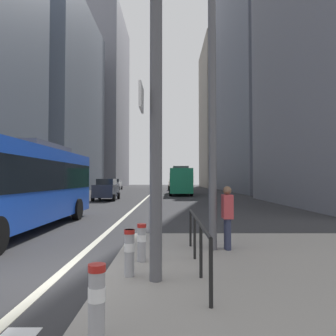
% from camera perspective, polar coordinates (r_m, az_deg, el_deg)
% --- Properties ---
extents(ground_plane, '(160.00, 160.00, 0.00)m').
position_cam_1_polar(ground_plane, '(26.82, -4.87, -6.07)').
color(ground_plane, '#303033').
extents(lane_centre_line, '(0.20, 80.00, 0.01)m').
position_cam_1_polar(lane_centre_line, '(36.78, -3.58, -4.94)').
color(lane_centre_line, beige).
rests_on(lane_centre_line, ground).
extents(office_tower_left_mid, '(10.12, 25.40, 30.32)m').
position_cam_1_polar(office_tower_left_mid, '(57.98, -18.81, 11.36)').
color(office_tower_left_mid, slate).
rests_on(office_tower_left_mid, ground).
extents(office_tower_left_far, '(13.20, 24.33, 44.15)m').
position_cam_1_polar(office_tower_left_far, '(88.13, -12.29, 11.32)').
color(office_tower_left_far, gray).
rests_on(office_tower_left_far, ground).
extents(office_tower_right_mid, '(10.80, 25.29, 54.93)m').
position_cam_1_polar(office_tower_right_mid, '(57.80, 16.19, 24.36)').
color(office_tower_right_mid, slate).
rests_on(office_tower_right_mid, ground).
extents(office_tower_right_far, '(13.26, 18.83, 33.38)m').
position_cam_1_polar(office_tower_right_far, '(78.50, 10.86, 8.93)').
color(office_tower_right_far, gray).
rests_on(office_tower_right_far, ground).
extents(city_bus_blue_oncoming, '(2.78, 11.24, 3.40)m').
position_cam_1_polar(city_bus_blue_oncoming, '(13.03, -25.32, -2.20)').
color(city_bus_blue_oncoming, blue).
rests_on(city_bus_blue_oncoming, ground).
extents(city_bus_red_receding, '(2.75, 11.48, 3.40)m').
position_cam_1_polar(city_bus_red_receding, '(40.11, 1.99, -2.08)').
color(city_bus_red_receding, '#198456').
rests_on(city_bus_red_receding, ground).
extents(car_oncoming_mid, '(2.04, 4.14, 1.94)m').
position_cam_1_polar(car_oncoming_mid, '(58.49, -9.38, -2.84)').
color(car_oncoming_mid, silver).
rests_on(car_oncoming_mid, ground).
extents(car_receding_near, '(2.22, 4.61, 1.94)m').
position_cam_1_polar(car_receding_near, '(63.49, 0.87, -2.79)').
color(car_receding_near, gold).
rests_on(car_receding_near, ground).
extents(car_receding_far, '(2.16, 4.39, 1.94)m').
position_cam_1_polar(car_receding_far, '(53.97, 1.02, -2.94)').
color(car_receding_far, '#B2A899').
rests_on(car_receding_far, ground).
extents(car_oncoming_far, '(2.12, 4.57, 1.94)m').
position_cam_1_polar(car_oncoming_far, '(29.96, -10.95, -3.71)').
color(car_oncoming_far, '#232838').
rests_on(car_oncoming_far, ground).
extents(traffic_signal_gantry, '(6.02, 0.65, 6.00)m').
position_cam_1_polar(traffic_signal_gantry, '(6.50, -21.05, 17.66)').
color(traffic_signal_gantry, '#515156').
rests_on(traffic_signal_gantry, median_island).
extents(street_lamp_post, '(5.50, 0.32, 8.00)m').
position_cam_1_polar(street_lamp_post, '(8.96, 7.64, 20.00)').
color(street_lamp_post, '#56565B').
rests_on(street_lamp_post, median_island).
extents(bollard_left, '(0.20, 0.20, 0.85)m').
position_cam_1_polar(bollard_left, '(3.88, -12.61, -21.66)').
color(bollard_left, '#99999E').
rests_on(bollard_left, median_island).
extents(bollard_right, '(0.20, 0.20, 0.86)m').
position_cam_1_polar(bollard_right, '(6.16, -6.96, -14.21)').
color(bollard_right, '#99999E').
rests_on(bollard_right, median_island).
extents(bollard_back, '(0.20, 0.20, 0.81)m').
position_cam_1_polar(bollard_back, '(7.19, -4.81, -12.63)').
color(bollard_back, '#99999E').
rests_on(bollard_back, median_island).
extents(pedestrian_railing, '(0.06, 4.16, 0.98)m').
position_cam_1_polar(pedestrian_railing, '(6.70, 5.08, -11.10)').
color(pedestrian_railing, black).
rests_on(pedestrian_railing, median_island).
extents(pedestrian_waiting, '(0.25, 0.39, 1.60)m').
position_cam_1_polar(pedestrian_waiting, '(8.43, 10.30, -8.08)').
color(pedestrian_waiting, '#2D334C').
rests_on(pedestrian_waiting, median_island).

